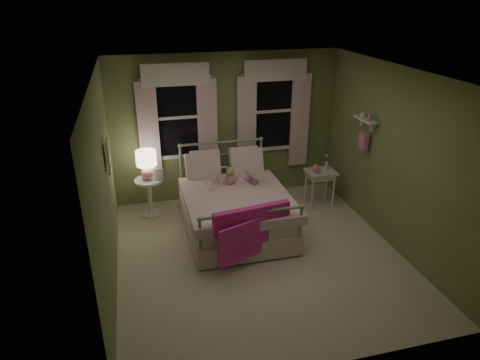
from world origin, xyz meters
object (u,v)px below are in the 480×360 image
object	(u,v)px
child_left	(211,166)
child_right	(245,165)
nightstand_left	(149,192)
teddy_bear	(231,177)
bed	(235,207)
nightstand_right	(320,176)
table_lamp	(146,162)

from	to	relation	value
child_left	child_right	distance (m)	0.56
nightstand_left	child_right	bearing A→B (deg)	-14.14
child_left	teddy_bear	bearing A→B (deg)	162.51
child_left	child_right	size ratio (longest dim) A/B	1.14
bed	nightstand_right	size ratio (longest dim) A/B	3.18
bed	nightstand_right	xyz separation A→B (m)	(1.65, 0.45, 0.17)
teddy_bear	table_lamp	distance (m)	1.40
child_left	table_lamp	world-z (taller)	child_left
bed	teddy_bear	distance (m)	0.49
nightstand_right	bed	bearing A→B (deg)	-164.92
bed	child_left	world-z (taller)	child_left
child_left	child_right	world-z (taller)	child_left
teddy_bear	nightstand_left	world-z (taller)	teddy_bear
teddy_bear	table_lamp	xyz separation A→B (m)	(-1.28, 0.55, 0.16)
table_lamp	nightstand_left	bearing A→B (deg)	-135.00
child_left	bed	bearing A→B (deg)	135.60
bed	child_right	bearing A→B (deg)	56.40
teddy_bear	nightstand_right	xyz separation A→B (m)	(1.65, 0.18, -0.24)
child_left	nightstand_left	distance (m)	1.19
teddy_bear	child_left	bearing A→B (deg)	150.50
child_right	table_lamp	xyz separation A→B (m)	(-1.56, 0.39, 0.06)
child_right	teddy_bear	size ratio (longest dim) A/B	2.10
child_right	teddy_bear	distance (m)	0.34
nightstand_left	table_lamp	size ratio (longest dim) A/B	1.32
bed	child_right	world-z (taller)	child_right
teddy_bear	nightstand_right	size ratio (longest dim) A/B	0.49
nightstand_left	teddy_bear	bearing A→B (deg)	-23.33
nightstand_right	child_right	bearing A→B (deg)	-178.99
child_right	table_lamp	bearing A→B (deg)	-30.01
child_right	nightstand_right	size ratio (longest dim) A/B	1.03
teddy_bear	nightstand_left	size ratio (longest dim) A/B	0.48
bed	table_lamp	size ratio (longest dim) A/B	4.13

